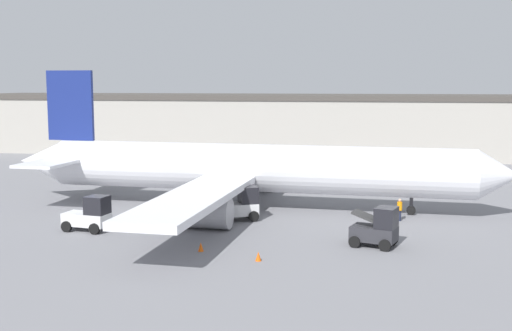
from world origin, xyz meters
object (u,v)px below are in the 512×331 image
(airplane, at_px, (244,169))
(ground_crew_worker, at_px, (400,209))
(safety_cone_far, at_px, (258,256))
(belt_loader_truck, at_px, (377,228))
(safety_cone_near, at_px, (201,247))
(baggage_tug, at_px, (241,205))
(pushback_tug, at_px, (90,215))

(airplane, relative_size, ground_crew_worker, 24.97)
(ground_crew_worker, bearing_deg, safety_cone_far, 57.54)
(safety_cone_far, bearing_deg, airplane, 104.44)
(belt_loader_truck, distance_m, safety_cone_far, 8.26)
(ground_crew_worker, xyz_separation_m, safety_cone_near, (-12.33, -11.13, -0.63))
(safety_cone_far, bearing_deg, belt_loader_truck, 34.02)
(baggage_tug, relative_size, safety_cone_far, 6.21)
(baggage_tug, bearing_deg, airplane, 72.52)
(safety_cone_far, bearing_deg, baggage_tug, 106.98)
(baggage_tug, relative_size, pushback_tug, 1.02)
(ground_crew_worker, bearing_deg, airplane, -12.26)
(belt_loader_truck, bearing_deg, airplane, 150.74)
(airplane, xyz_separation_m, safety_cone_near, (0.16, -14.17, -2.96))
(belt_loader_truck, xyz_separation_m, safety_cone_far, (-6.81, -4.59, -0.91))
(pushback_tug, bearing_deg, airplane, 57.21)
(safety_cone_far, bearing_deg, pushback_tug, 157.56)
(ground_crew_worker, distance_m, safety_cone_far, 15.20)
(baggage_tug, xyz_separation_m, belt_loader_truck, (10.09, -6.16, 0.03))
(baggage_tug, distance_m, safety_cone_far, 11.28)
(ground_crew_worker, relative_size, belt_loader_truck, 0.54)
(airplane, distance_m, pushback_tug, 13.77)
(airplane, height_order, safety_cone_near, airplane)
(airplane, xyz_separation_m, safety_cone_far, (4.03, -15.65, -2.96))
(airplane, xyz_separation_m, belt_loader_truck, (10.84, -11.05, -2.05))
(belt_loader_truck, relative_size, safety_cone_near, 5.72)
(airplane, relative_size, belt_loader_truck, 13.44)
(baggage_tug, height_order, safety_cone_far, baggage_tug)
(ground_crew_worker, height_order, belt_loader_truck, belt_loader_truck)
(ground_crew_worker, xyz_separation_m, safety_cone_far, (-8.46, -12.61, -0.63))
(baggage_tug, xyz_separation_m, pushback_tug, (-9.62, -5.43, -0.02))
(pushback_tug, height_order, safety_cone_far, pushback_tug)
(baggage_tug, bearing_deg, pushback_tug, -176.71)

